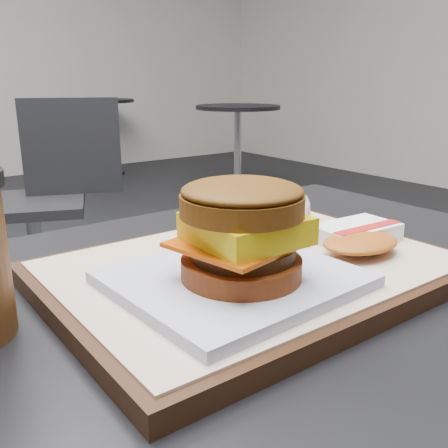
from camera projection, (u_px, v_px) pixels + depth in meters
serving_tray at (253, 271)px, 0.48m from camera, size 0.38×0.28×0.02m
breakfast_sandwich at (240, 243)px, 0.41m from camera, size 0.20×0.18×0.09m
hash_brown at (358, 237)px, 0.52m from camera, size 0.12×0.09×0.02m
crumpled_wrapper at (261, 210)px, 0.56m from camera, size 0.12×0.10×0.05m
neighbor_chair at (46, 190)px, 2.07m from camera, size 0.65×0.55×0.88m
bg_table_near at (238, 130)px, 3.93m from camera, size 0.66×0.66×0.75m
bg_table_far at (102, 118)px, 5.01m from camera, size 0.66×0.66×0.75m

